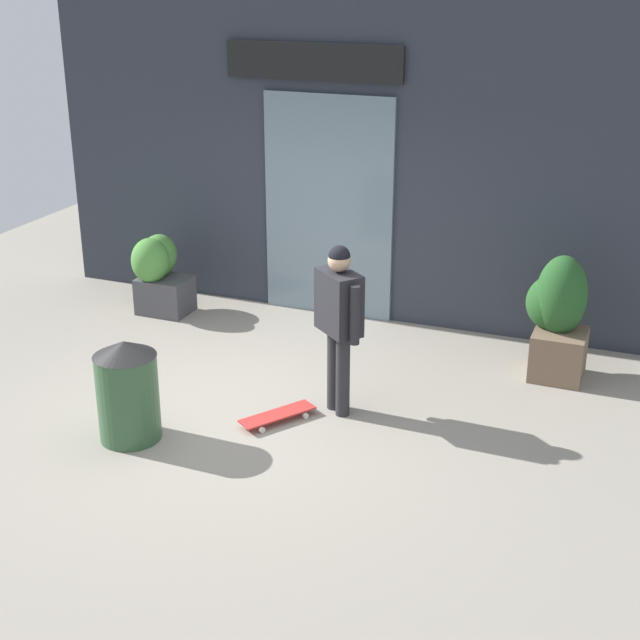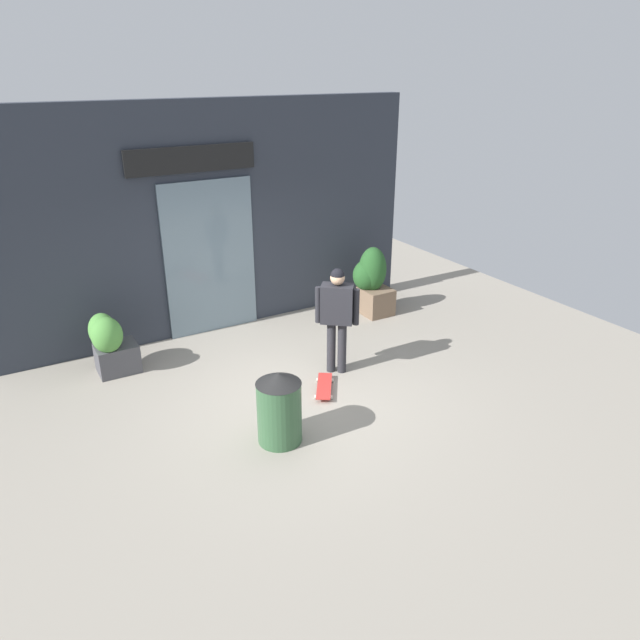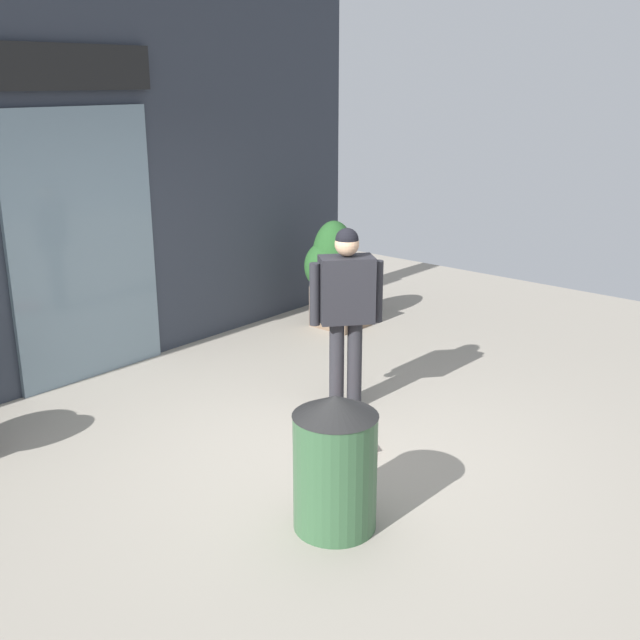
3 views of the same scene
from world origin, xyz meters
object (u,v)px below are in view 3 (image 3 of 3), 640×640
Objects in this scene: skateboard at (348,429)px; planter_box_right at (334,273)px; skateboarder at (346,301)px; trash_bin at (335,462)px.

skateboard is 0.58× the size of planter_box_right.
trash_bin is at bearing -13.62° from skateboarder.
skateboarder reaches higher than planter_box_right.
skateboarder is 1.10m from skateboard.
skateboarder is at bearing 164.60° from skateboard.
skateboard is 1.38m from trash_bin.
skateboard is at bearing -9.29° from skateboarder.
planter_box_right is (2.19, 1.98, 0.58)m from skateboard.
trash_bin is at bearing -140.05° from planter_box_right.
skateboarder is 2.23× the size of skateboard.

